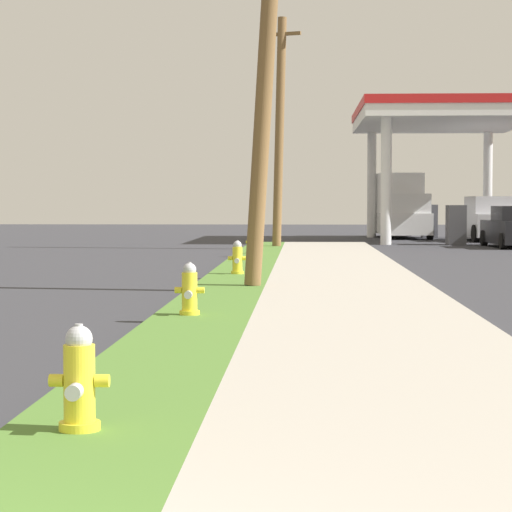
{
  "coord_description": "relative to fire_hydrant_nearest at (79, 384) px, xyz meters",
  "views": [
    {
      "loc": [
        2.12,
        -3.27,
        1.71
      ],
      "look_at": [
        1.33,
        14.95,
        0.8
      ],
      "focal_mm": 75.55,
      "sensor_mm": 36.0,
      "label": 1
    }
  ],
  "objects": [
    {
      "name": "fire_hydrant_fourth",
      "position": [
        -0.02,
        26.22,
        0.0
      ],
      "size": [
        0.42,
        0.37,
        0.74
      ],
      "color": "yellow",
      "rests_on": "grass_verge"
    },
    {
      "name": "utility_pole_background",
      "position": [
        0.69,
        31.81,
        3.89
      ],
      "size": [
        1.37,
        0.55,
        8.27
      ],
      "color": "brown",
      "rests_on": "grass_verge"
    },
    {
      "name": "utility_pole_midground",
      "position": [
        0.88,
        13.07,
        4.41
      ],
      "size": [
        1.45,
        0.58,
        9.3
      ],
      "color": "brown",
      "rests_on": "grass_verge"
    },
    {
      "name": "fire_hydrant_second",
      "position": [
        -0.05,
        7.73,
        0.0
      ],
      "size": [
        0.42,
        0.38,
        0.74
      ],
      "color": "yellow",
      "rests_on": "grass_verge"
    },
    {
      "name": "truck_white_on_apron",
      "position": [
        6.18,
        44.89,
        1.04
      ],
      "size": [
        2.64,
        6.55,
        3.11
      ],
      "color": "white",
      "rests_on": "ground"
    },
    {
      "name": "fire_hydrant_nearest",
      "position": [
        0.0,
        0.0,
        0.0
      ],
      "size": [
        0.42,
        0.37,
        0.74
      ],
      "color": "yellow",
      "rests_on": "grass_verge"
    },
    {
      "name": "fire_hydrant_third",
      "position": [
        0.1,
        16.48,
        0.0
      ],
      "size": [
        0.42,
        0.37,
        0.74
      ],
      "color": "yellow",
      "rests_on": "grass_verge"
    },
    {
      "name": "truck_silver_at_forecourt",
      "position": [
        9.68,
        41.02,
        0.47
      ],
      "size": [
        2.55,
        5.55,
        1.97
      ],
      "color": "#BCBCC1",
      "rests_on": "ground"
    }
  ]
}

